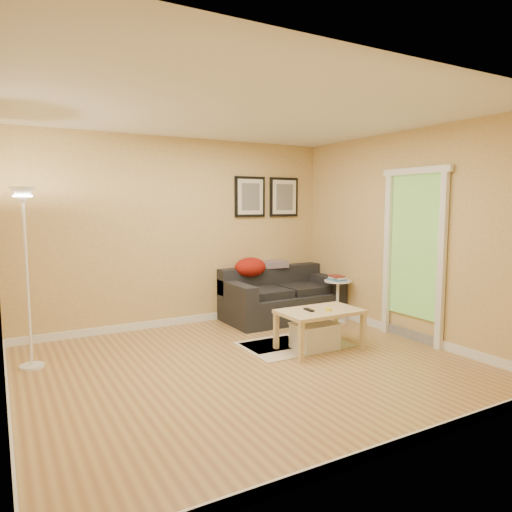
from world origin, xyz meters
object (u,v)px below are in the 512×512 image
storage_bin (315,336)px  floor_lamp (27,284)px  side_table (337,301)px  coffee_table (320,330)px  book_stack (337,278)px  sofa (282,294)px

storage_bin → floor_lamp: size_ratio=0.27×
storage_bin → side_table: size_ratio=0.85×
side_table → floor_lamp: (-4.02, 0.02, 0.59)m
coffee_table → book_stack: book_stack is taller
sofa → storage_bin: bearing=-107.7°
storage_bin → sofa: bearing=72.3°
side_table → floor_lamp: bearing=179.7°
storage_bin → book_stack: size_ratio=2.17×
book_stack → storage_bin: bearing=-156.2°
coffee_table → storage_bin: size_ratio=1.86×
sofa → side_table: size_ratio=2.85×
book_stack → floor_lamp: floor_lamp is taller
floor_lamp → sofa: bearing=7.7°
book_stack → floor_lamp: 4.02m
book_stack → coffee_table: bearing=-153.9°
sofa → book_stack: sofa is taller
coffee_table → storage_bin: (-0.03, 0.05, -0.08)m
side_table → storage_bin: bearing=-139.9°
side_table → book_stack: 0.34m
storage_bin → side_table: bearing=40.1°
coffee_table → sofa: bearing=85.9°
sofa → coffee_table: 1.51m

